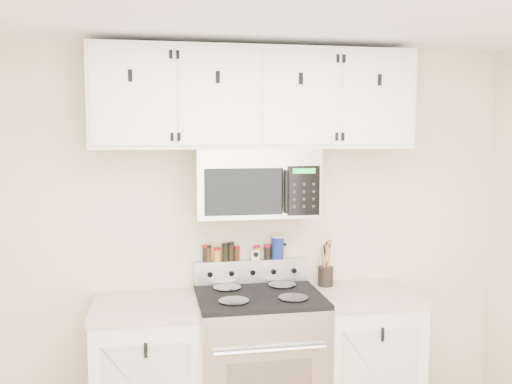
{
  "coord_description": "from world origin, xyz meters",
  "views": [
    {
      "loc": [
        -0.64,
        -1.95,
        1.93
      ],
      "look_at": [
        -0.02,
        1.45,
        1.58
      ],
      "focal_mm": 40.0,
      "sensor_mm": 36.0,
      "label": 1
    }
  ],
  "objects_px": {
    "microwave": "(255,182)",
    "salt_canister": "(278,247)",
    "utensil_crock": "(326,275)",
    "range": "(259,365)"
  },
  "relations": [
    {
      "from": "utensil_crock",
      "to": "salt_canister",
      "type": "relative_size",
      "value": 1.92
    },
    {
      "from": "microwave",
      "to": "salt_canister",
      "type": "bearing_deg",
      "value": 41.14
    },
    {
      "from": "range",
      "to": "salt_canister",
      "type": "xyz_separation_m",
      "value": [
        0.18,
        0.28,
        0.69
      ]
    },
    {
      "from": "microwave",
      "to": "salt_canister",
      "type": "relative_size",
      "value": 4.86
    },
    {
      "from": "range",
      "to": "utensil_crock",
      "type": "xyz_separation_m",
      "value": [
        0.49,
        0.2,
        0.51
      ]
    },
    {
      "from": "range",
      "to": "utensil_crock",
      "type": "distance_m",
      "value": 0.74
    },
    {
      "from": "microwave",
      "to": "utensil_crock",
      "type": "xyz_separation_m",
      "value": [
        0.49,
        0.08,
        -0.63
      ]
    },
    {
      "from": "microwave",
      "to": "utensil_crock",
      "type": "relative_size",
      "value": 2.54
    },
    {
      "from": "utensil_crock",
      "to": "salt_canister",
      "type": "xyz_separation_m",
      "value": [
        -0.31,
        0.08,
        0.18
      ]
    },
    {
      "from": "utensil_crock",
      "to": "salt_canister",
      "type": "bearing_deg",
      "value": 165.74
    }
  ]
}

